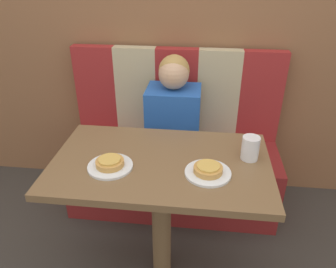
{
  "coord_description": "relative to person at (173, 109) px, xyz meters",
  "views": [
    {
      "loc": [
        0.18,
        -1.26,
        1.59
      ],
      "look_at": [
        0.0,
        0.29,
        0.72
      ],
      "focal_mm": 35.0,
      "sensor_mm": 36.0,
      "label": 1
    }
  ],
  "objects": [
    {
      "name": "dining_table",
      "position": [
        0.0,
        -0.59,
        -0.11
      ],
      "size": [
        1.02,
        0.62,
        0.74
      ],
      "color": "brown",
      "rests_on": "ground_plane"
    },
    {
      "name": "wall_back",
      "position": [
        0.0,
        0.31,
        0.56
      ],
      "size": [
        7.0,
        0.05,
        2.6
      ],
      "color": "brown",
      "rests_on": "ground_plane"
    },
    {
      "name": "booth_backrest",
      "position": [
        0.0,
        0.21,
        0.01
      ],
      "size": [
        1.39,
        0.08,
        0.62
      ],
      "color": "maroon",
      "rests_on": "booth_seat"
    },
    {
      "name": "plate_left",
      "position": [
        -0.22,
        -0.67,
        0.01
      ],
      "size": [
        0.2,
        0.2,
        0.01
      ],
      "color": "white",
      "rests_on": "dining_table"
    },
    {
      "name": "booth_seat",
      "position": [
        0.0,
        -0.0,
        -0.52
      ],
      "size": [
        1.39,
        0.51,
        0.45
      ],
      "color": "maroon",
      "rests_on": "ground_plane"
    },
    {
      "name": "pizza_left",
      "position": [
        -0.22,
        -0.67,
        0.03
      ],
      "size": [
        0.13,
        0.13,
        0.03
      ],
      "color": "#C68E47",
      "rests_on": "plate_left"
    },
    {
      "name": "drinking_cup",
      "position": [
        0.41,
        -0.52,
        0.06
      ],
      "size": [
        0.08,
        0.08,
        0.11
      ],
      "color": "silver",
      "rests_on": "dining_table"
    },
    {
      "name": "person",
      "position": [
        0.0,
        0.0,
        0.0
      ],
      "size": [
        0.33,
        0.25,
        0.63
      ],
      "color": "#2356B2",
      "rests_on": "booth_seat"
    },
    {
      "name": "plate_right",
      "position": [
        0.22,
        -0.67,
        0.01
      ],
      "size": [
        0.2,
        0.2,
        0.01
      ],
      "color": "white",
      "rests_on": "dining_table"
    },
    {
      "name": "ground_plane",
      "position": [
        0.0,
        -0.59,
        -0.74
      ],
      "size": [
        12.0,
        12.0,
        0.0
      ],
      "primitive_type": "plane",
      "color": "#38332D"
    },
    {
      "name": "pizza_right",
      "position": [
        0.22,
        -0.67,
        0.03
      ],
      "size": [
        0.13,
        0.13,
        0.03
      ],
      "color": "#C68E47",
      "rests_on": "plate_right"
    }
  ]
}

